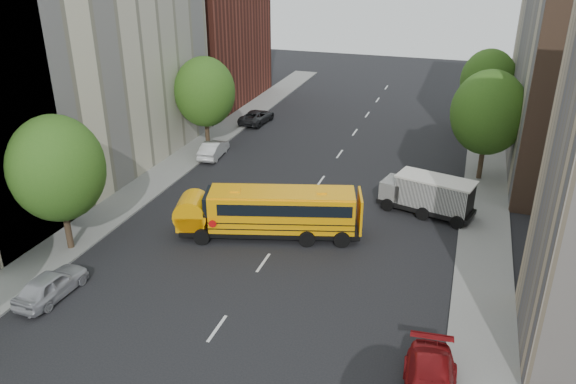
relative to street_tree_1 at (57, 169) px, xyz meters
The scene contains 16 objects.
ground 12.71m from the street_tree_1, 19.98° to the left, with size 120.00×120.00×0.00m, color black.
sidewalk_left 10.26m from the street_tree_1, 93.18° to the left, with size 3.00×80.00×0.12m, color slate.
sidewalk_right 24.72m from the street_tree_1, 21.80° to the left, with size 3.00×80.00×0.12m, color slate.
lane_markings 18.48m from the street_tree_1, 51.84° to the left, with size 0.15×64.00×0.01m, color silver.
building_left_cream 13.21m from the street_tree_1, 124.99° to the left, with size 10.00×26.00×20.00m, color beige.
building_left_redbrick 32.79m from the street_tree_1, 102.34° to the left, with size 10.00×15.00×13.00m, color maroon.
street_tree_1 is the anchor object (origin of this frame).
street_tree_2 18.00m from the street_tree_1, 90.00° to the left, with size 4.99×4.99×7.71m.
street_tree_4 28.43m from the street_tree_1, 39.29° to the left, with size 5.25×5.25×8.10m.
street_tree_5 37.20m from the street_tree_1, 53.75° to the left, with size 4.86×4.86×7.51m.
school_bus 11.86m from the street_tree_1, 26.33° to the left, with size 10.75×5.17×2.97m.
safari_truck 22.12m from the street_tree_1, 30.27° to the left, with size 6.30×3.54×2.56m.
parked_car_0 6.40m from the street_tree_1, 62.58° to the right, with size 1.65×4.09×1.39m, color #A8A8AF.
parked_car_1 16.77m from the street_tree_1, 85.05° to the left, with size 1.40×4.03×1.33m, color silver.
parked_car_2 26.27m from the street_tree_1, 86.90° to the left, with size 2.13×4.62×1.28m, color black.
parked_car_5 37.74m from the street_tree_1, 56.68° to the left, with size 1.41×4.04×1.33m, color #969791.
Camera 1 is at (9.57, -26.68, 16.20)m, focal length 35.00 mm.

